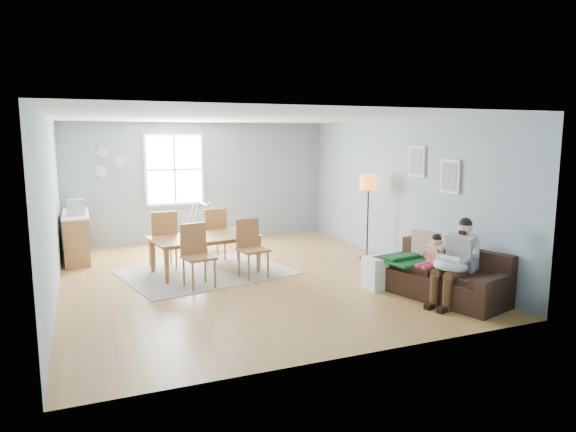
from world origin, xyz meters
name	(u,v)px	position (x,y,z in m)	size (l,w,h in m)	color
room	(246,135)	(0.00, 0.00, 2.42)	(8.40, 9.40, 3.90)	olive
window	(174,170)	(-0.60, 3.46, 1.65)	(1.32, 0.08, 1.62)	white
pictures	(433,169)	(2.97, -1.05, 1.85)	(0.05, 1.34, 0.74)	white
wall_plates	(108,163)	(-2.00, 3.47, 1.83)	(0.67, 0.02, 0.66)	#9AB3B9
sofa	(444,280)	(2.38, -2.18, 0.27)	(1.30, 2.02, 0.76)	black
green_throw	(408,259)	(2.13, -1.61, 0.48)	(0.86, 0.74, 0.04)	#145825
beige_pillow	(426,245)	(2.43, -1.66, 0.69)	(0.13, 0.45, 0.45)	tan
father	(456,259)	(2.34, -2.48, 0.66)	(0.94, 0.62, 1.24)	gray
nursing_pillow	(450,266)	(2.21, -2.51, 0.58)	(0.48, 0.48, 0.13)	silver
infant	(449,259)	(2.19, -2.48, 0.67)	(0.24, 0.34, 0.13)	white
toddler	(432,254)	(2.26, -2.04, 0.64)	(0.50, 0.31, 0.74)	white
floor_lamp	(368,189)	(2.59, 0.39, 1.38)	(0.33, 0.33, 1.66)	black
storage_cube	(379,272)	(1.75, -1.40, 0.25)	(0.47, 0.42, 0.50)	white
rug	(207,272)	(-0.59, 0.56, 0.01)	(2.79, 2.12, 0.01)	gray
dining_table	(206,254)	(-0.59, 0.56, 0.33)	(1.86, 1.04, 0.65)	brown
chair_sw	(196,251)	(-0.92, -0.22, 0.59)	(0.54, 0.54, 1.02)	#9D5D36
chair_se	(251,244)	(0.06, 0.00, 0.57)	(0.52, 0.52, 1.00)	#9D5D36
chair_nw	(163,235)	(-1.24, 1.11, 0.62)	(0.52, 0.52, 1.07)	#9D5D36
chair_ne	(214,231)	(-0.26, 1.34, 0.60)	(0.53, 0.53, 1.03)	#9D5D36
counter	(77,236)	(-2.70, 2.50, 0.47)	(0.49, 1.65, 0.92)	brown
monitor	(76,207)	(-2.69, 2.19, 1.07)	(0.32, 0.30, 0.30)	#AFAEB3
baby_swing	(204,229)	(-0.19, 2.41, 0.44)	(0.98, 1.00, 0.99)	#AFAEB3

